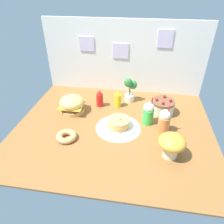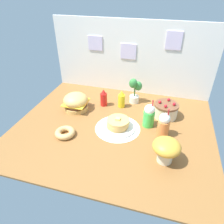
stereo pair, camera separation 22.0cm
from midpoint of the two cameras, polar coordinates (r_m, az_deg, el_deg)
name	(u,v)px [view 2 (the right image)]	position (r m, az deg, el deg)	size (l,w,h in m)	color
ground_plane	(113,127)	(2.27, 3.08, -4.34)	(2.13, 1.78, 0.02)	brown
back_wall	(131,58)	(2.81, 7.66, 14.64)	(2.13, 0.04, 0.96)	silver
doily_mat	(118,128)	(2.24, 4.39, -4.58)	(0.49, 0.49, 0.00)	white
burger	(76,102)	(2.52, -7.55, 2.71)	(0.29, 0.29, 0.21)	#DBA859
pancake_stack	(118,124)	(2.21, 4.45, -3.56)	(0.38, 0.38, 0.13)	white
layer_cake	(166,110)	(2.48, 17.16, 0.43)	(0.28, 0.28, 0.20)	beige
ketchup_bottle	(104,98)	(2.58, 0.10, 3.81)	(0.08, 0.08, 0.22)	red
mustard_bottle	(122,100)	(2.56, 5.13, 3.40)	(0.08, 0.08, 0.22)	yellow
cream_soda_cup	(149,116)	(2.26, 12.98, -1.06)	(0.12, 0.12, 0.33)	green
orange_float_cup	(164,125)	(2.16, 17.00, -3.51)	(0.12, 0.12, 0.33)	orange
donut_pink_glaze	(65,133)	(2.16, -10.09, -5.77)	(0.21, 0.21, 0.06)	tan
potted_plant	(135,90)	(2.64, 8.68, 6.11)	(0.17, 0.13, 0.34)	white
mushroom_stool	(166,149)	(1.87, 18.17, -9.76)	(0.24, 0.24, 0.23)	beige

